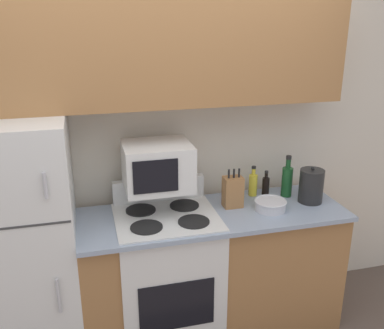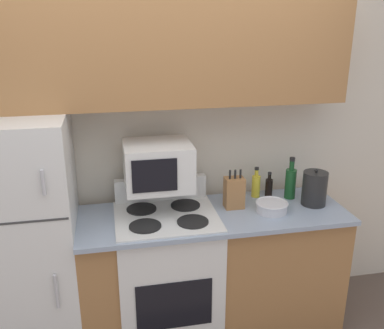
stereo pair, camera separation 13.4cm
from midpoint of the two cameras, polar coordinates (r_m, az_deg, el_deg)
wall_back at (r=2.99m, az=-6.54°, el=2.53°), size 8.00×0.05×2.55m
lower_cabinets at (r=3.06m, az=1.37°, el=-13.94°), size 1.76×0.60×0.91m
refrigerator at (r=2.87m, az=-23.00°, el=-10.11°), size 0.65×0.65×1.59m
upper_cabinets at (r=2.68m, az=-6.49°, el=15.21°), size 2.41×0.33×0.70m
stove at (r=2.98m, az=-4.60°, el=-14.52°), size 0.66×0.59×1.08m
microwave at (r=2.72m, az=-6.07°, el=-0.21°), size 0.42×0.37×0.29m
knife_block at (r=2.87m, az=4.13°, el=-3.64°), size 0.13×0.10×0.27m
bowl at (r=2.88m, az=9.10°, el=-5.34°), size 0.21×0.21×0.07m
bottle_wine_green at (r=3.09m, az=11.35°, el=-2.09°), size 0.08×0.08×0.30m
bottle_soy_sauce at (r=3.10m, az=8.58°, el=-2.76°), size 0.05×0.05×0.18m
bottle_cooking_spray at (r=3.07m, az=6.90°, el=-2.60°), size 0.06×0.06×0.22m
kettle at (r=3.03m, az=14.39°, el=-2.80°), size 0.16×0.16×0.26m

